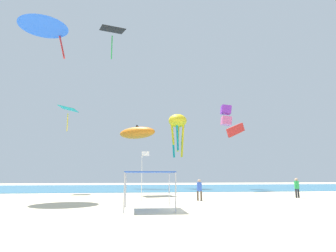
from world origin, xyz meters
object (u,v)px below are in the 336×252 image
person_near_tent (297,186)px  kite_inflatable_orange (137,133)px  person_leftmost (199,188)px  kite_diamond_teal (68,110)px  kite_octopus_yellow (178,123)px  kite_parafoil_red (236,130)px  kite_box_purple (226,115)px  kite_delta_blue (44,23)px  banner_flag (143,171)px  canopy_tent (149,174)px  kite_diamond_black (112,31)px

person_near_tent → kite_inflatable_orange: kite_inflatable_orange is taller
person_leftmost → kite_diamond_teal: (-13.12, 11.59, 8.68)m
person_leftmost → kite_octopus_yellow: (1.50, 20.49, 9.05)m
person_leftmost → kite_parafoil_red: size_ratio=0.49×
person_leftmost → kite_diamond_teal: size_ratio=0.55×
kite_inflatable_orange → person_leftmost: bearing=-43.3°
person_near_tent → kite_box_purple: size_ratio=0.55×
kite_delta_blue → kite_diamond_teal: bearing=-140.6°
banner_flag → kite_parafoil_red: bearing=46.3°
person_leftmost → person_near_tent: bearing=-136.5°
kite_diamond_teal → person_near_tent: bearing=-108.7°
person_leftmost → kite_diamond_teal: kite_diamond_teal is taller
kite_octopus_yellow → kite_diamond_teal: kite_octopus_yellow is taller
kite_inflatable_orange → kite_diamond_teal: size_ratio=2.15×
kite_inflatable_orange → kite_diamond_teal: (-8.29, -8.65, 1.31)m
banner_flag → person_leftmost: bearing=-0.6°
kite_octopus_yellow → kite_delta_blue: kite_delta_blue is taller
canopy_tent → kite_diamond_black: 25.98m
canopy_tent → kite_parafoil_red: (12.51, 18.70, 5.82)m
banner_flag → kite_delta_blue: (-9.51, 3.61, 13.98)m
banner_flag → kite_delta_blue: bearing=159.2°
canopy_tent → kite_parafoil_red: bearing=56.2°
kite_inflatable_orange → person_near_tent: bearing=-19.5°
kite_diamond_black → banner_flag: bearing=-87.2°
person_near_tent → kite_delta_blue: 27.89m
kite_octopus_yellow → kite_delta_blue: bearing=29.0°
kite_octopus_yellow → kite_box_purple: 7.54m
person_near_tent → kite_diamond_teal: 25.95m
kite_diamond_black → kite_inflatable_orange: (3.53, 7.80, -12.25)m
kite_box_purple → kite_diamond_teal: size_ratio=1.04×
banner_flag → canopy_tent: bearing=-87.7°
kite_diamond_black → kite_octopus_yellow: size_ratio=0.67×
kite_delta_blue → kite_inflatable_orange: (9.18, 16.58, -7.94)m
kite_parafoil_red → kite_delta_blue: size_ratio=0.53×
canopy_tent → person_leftmost: bearing=51.2°
banner_flag → kite_delta_blue: size_ratio=0.60×
kite_diamond_black → kite_box_purple: (17.01, 5.90, -9.61)m
person_near_tent → kite_diamond_teal: (-22.36, 9.93, 8.65)m
kite_delta_blue → kite_box_purple: bearing=168.7°
kite_delta_blue → kite_parafoil_red: bearing=159.3°
kite_inflatable_orange → kite_diamond_teal: bearing=-100.5°
kite_delta_blue → kite_diamond_teal: (0.89, 7.93, -6.63)m
person_leftmost → banner_flag: (-4.50, 0.05, 1.33)m
kite_diamond_black → kite_delta_blue: 11.29m
kite_octopus_yellow → kite_box_purple: size_ratio=2.16×
kite_delta_blue → kite_inflatable_orange: 20.55m
canopy_tent → banner_flag: bearing=92.3°
person_near_tent → person_leftmost: bearing=168.1°
banner_flag → kite_octopus_yellow: 22.66m
kite_delta_blue → kite_box_purple: (22.67, 14.68, -5.30)m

